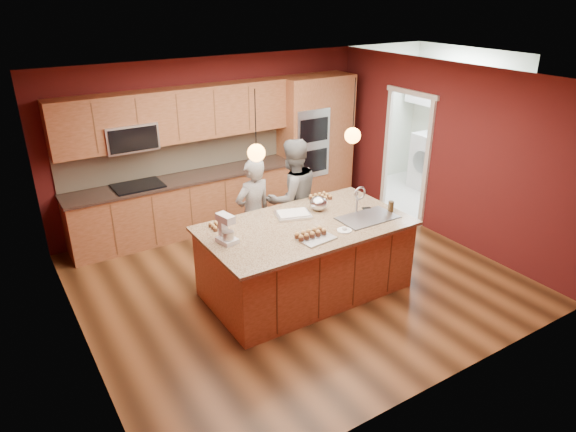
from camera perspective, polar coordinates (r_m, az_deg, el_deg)
floor at (r=7.13m, az=0.75°, el=-6.93°), size 5.50×5.50×0.00m
ceiling at (r=6.19m, az=0.88°, el=15.02°), size 5.50×5.50×0.00m
wall_back at (r=8.64m, az=-8.33°, el=8.22°), size 5.50×0.00×5.50m
wall_front at (r=4.84m, az=17.21°, el=-5.84°), size 5.50×0.00×5.50m
wall_left at (r=5.66m, az=-23.30°, el=-2.29°), size 0.00×5.00×5.00m
wall_right at (r=8.29m, az=17.10°, el=6.72°), size 0.00×5.00×5.00m
cabinet_run at (r=8.28m, az=-11.74°, el=4.62°), size 3.74×0.64×2.30m
oven_column at (r=9.31m, az=3.02°, el=8.33°), size 1.30×0.62×2.30m
doorway_trim at (r=8.87m, az=12.95°, el=6.26°), size 0.08×1.11×2.20m
laundry_room at (r=10.10m, az=18.58°, el=13.05°), size 2.60×2.70×2.70m
pendant_left at (r=5.72m, az=-3.54°, el=7.06°), size 0.20×0.20×0.80m
pendant_right at (r=6.45m, az=7.20°, el=8.90°), size 0.20×0.20×0.80m
island at (r=6.64m, az=2.07°, el=-4.58°), size 2.61×1.46×1.34m
person_left at (r=7.16m, az=-3.85°, el=0.30°), size 0.63×0.46×1.59m
person_right at (r=7.42m, az=0.47°, el=1.97°), size 0.86×0.67×1.76m
stand_mixer at (r=5.96m, az=-6.88°, el=-1.60°), size 0.22×0.28×0.35m
sheet_cake at (r=6.65m, az=0.58°, el=0.20°), size 0.53×0.45×0.05m
cooling_rack at (r=6.05m, az=3.16°, el=-2.50°), size 0.44×0.34×0.02m
mixing_bowl at (r=6.81m, az=3.41°, el=1.41°), size 0.24×0.24×0.20m
plate at (r=6.28m, az=6.28°, el=-1.59°), size 0.18×0.18×0.01m
tumbler at (r=6.89m, az=11.36°, el=1.04°), size 0.07×0.07×0.14m
phone at (r=6.96m, az=8.71°, el=0.87°), size 0.13×0.10×0.01m
cupcakes_left at (r=6.38m, az=-7.75°, el=-1.03°), size 0.21×0.21×0.06m
cupcakes_rack at (r=6.07m, az=2.53°, el=-1.93°), size 0.41×0.16×0.07m
cupcakes_right at (r=7.19m, az=3.62°, el=2.12°), size 0.30×0.22×0.07m
washer at (r=10.13m, az=18.53°, el=4.58°), size 0.81×0.82×1.01m
dryer at (r=10.48m, az=15.90°, el=5.81°), size 0.69×0.72×1.10m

